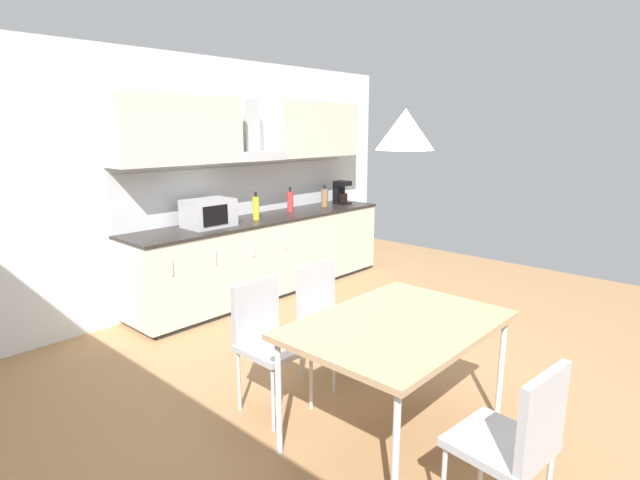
# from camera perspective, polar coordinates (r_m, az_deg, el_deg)

# --- Properties ---
(ground_plane) EXTENTS (8.55, 7.72, 0.02)m
(ground_plane) POSITION_cam_1_polar(r_m,az_deg,el_deg) (3.70, 4.84, -17.70)
(ground_plane) COLOR #9E754C
(wall_back) EXTENTS (6.84, 0.10, 2.59)m
(wall_back) POSITION_cam_1_polar(r_m,az_deg,el_deg) (5.25, -18.32, 5.86)
(wall_back) COLOR silver
(wall_back) RESTS_ON ground_plane
(kitchen_counter) EXTENTS (3.28, 0.67, 0.88)m
(kitchen_counter) POSITION_cam_1_polar(r_m,az_deg,el_deg) (5.73, -6.19, -1.68)
(kitchen_counter) COLOR #333333
(kitchen_counter) RESTS_ON ground_plane
(backsplash_tile) EXTENTS (3.26, 0.02, 0.56)m
(backsplash_tile) POSITION_cam_1_polar(r_m,az_deg,el_deg) (5.83, -8.39, 5.68)
(backsplash_tile) COLOR silver
(backsplash_tile) RESTS_ON kitchen_counter
(upper_wall_cabinets) EXTENTS (3.26, 0.40, 0.66)m
(upper_wall_cabinets) POSITION_cam_1_polar(r_m,az_deg,el_deg) (5.67, -7.59, 12.29)
(upper_wall_cabinets) COLOR beige
(microwave) EXTENTS (0.48, 0.35, 0.28)m
(microwave) POSITION_cam_1_polar(r_m,az_deg,el_deg) (5.15, -12.61, 3.03)
(microwave) COLOR #ADADB2
(microwave) RESTS_ON kitchen_counter
(coffee_maker) EXTENTS (0.18, 0.19, 0.30)m
(coffee_maker) POSITION_cam_1_polar(r_m,az_deg,el_deg) (6.59, 2.40, 5.46)
(coffee_maker) COLOR black
(coffee_maker) RESTS_ON kitchen_counter
(bottle_brown) EXTENTS (0.08, 0.08, 0.27)m
(bottle_brown) POSITION_cam_1_polar(r_m,az_deg,el_deg) (6.33, 0.52, 4.88)
(bottle_brown) COLOR brown
(bottle_brown) RESTS_ON kitchen_counter
(bottle_yellow) EXTENTS (0.07, 0.07, 0.30)m
(bottle_yellow) POSITION_cam_1_polar(r_m,az_deg,el_deg) (5.47, -7.33, 3.67)
(bottle_yellow) COLOR yellow
(bottle_yellow) RESTS_ON kitchen_counter
(bottle_red) EXTENTS (0.07, 0.07, 0.29)m
(bottle_red) POSITION_cam_1_polar(r_m,az_deg,el_deg) (5.96, -3.42, 4.44)
(bottle_red) COLOR red
(bottle_red) RESTS_ON kitchen_counter
(dining_table) EXTENTS (1.31, 0.92, 0.75)m
(dining_table) POSITION_cam_1_polar(r_m,az_deg,el_deg) (3.02, 8.89, -10.07)
(dining_table) COLOR tan
(dining_table) RESTS_ON ground_plane
(chair_near_left) EXTENTS (0.44, 0.44, 0.87)m
(chair_near_left) POSITION_cam_1_polar(r_m,az_deg,el_deg) (2.52, 21.66, -20.08)
(chair_near_left) COLOR #B2B2B7
(chair_near_left) RESTS_ON ground_plane
(chair_far_right) EXTENTS (0.41, 0.41, 0.87)m
(chair_far_right) POSITION_cam_1_polar(r_m,az_deg,el_deg) (3.77, 0.61, -7.91)
(chair_far_right) COLOR #B2B2B7
(chair_far_right) RESTS_ON ground_plane
(chair_far_left) EXTENTS (0.41, 0.41, 0.87)m
(chair_far_left) POSITION_cam_1_polar(r_m,az_deg,el_deg) (3.39, -6.19, -10.46)
(chair_far_left) COLOR #B2B2B7
(chair_far_left) RESTS_ON ground_plane
(pendant_lamp) EXTENTS (0.32, 0.32, 0.22)m
(pendant_lamp) POSITION_cam_1_polar(r_m,az_deg,el_deg) (2.78, 9.71, 12.35)
(pendant_lamp) COLOR silver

